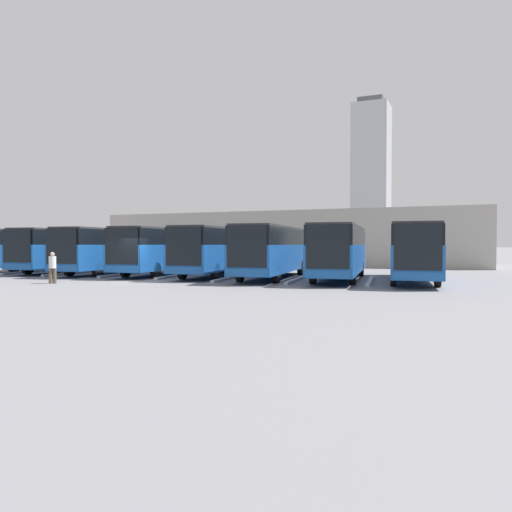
% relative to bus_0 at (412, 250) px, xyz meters
% --- Properties ---
extents(ground_plane, '(600.00, 600.00, 0.00)m').
position_rel_bus_0_xyz_m(ground_plane, '(14.75, 6.20, -1.82)').
color(ground_plane, slate).
extents(bus_0, '(4.10, 12.38, 3.27)m').
position_rel_bus_0_xyz_m(bus_0, '(0.00, 0.00, 0.00)').
color(bus_0, '#19519E').
rests_on(bus_0, ground_plane).
extents(curb_divider_0, '(1.17, 6.68, 0.15)m').
position_rel_bus_0_xyz_m(curb_divider_0, '(2.11, 1.80, -1.75)').
color(curb_divider_0, '#B2B2AD').
rests_on(curb_divider_0, ground_plane).
extents(bus_1, '(4.10, 12.38, 3.27)m').
position_rel_bus_0_xyz_m(bus_1, '(4.21, 0.30, 0.00)').
color(bus_1, '#19519E').
rests_on(bus_1, ground_plane).
extents(curb_divider_1, '(1.17, 6.68, 0.15)m').
position_rel_bus_0_xyz_m(curb_divider_1, '(6.32, 2.10, -1.75)').
color(curb_divider_1, '#B2B2AD').
rests_on(curb_divider_1, ground_plane).
extents(bus_2, '(4.10, 12.38, 3.27)m').
position_rel_bus_0_xyz_m(bus_2, '(8.43, 0.66, 0.00)').
color(bus_2, '#19519E').
rests_on(bus_2, ground_plane).
extents(curb_divider_2, '(1.17, 6.68, 0.15)m').
position_rel_bus_0_xyz_m(curb_divider_2, '(10.54, 2.45, -1.75)').
color(curb_divider_2, '#B2B2AD').
rests_on(curb_divider_2, ground_plane).
extents(bus_3, '(4.10, 12.38, 3.27)m').
position_rel_bus_0_xyz_m(bus_3, '(12.64, -0.01, 0.00)').
color(bus_3, '#19519E').
rests_on(bus_3, ground_plane).
extents(curb_divider_3, '(1.17, 6.68, 0.15)m').
position_rel_bus_0_xyz_m(curb_divider_3, '(14.75, 1.79, -1.75)').
color(curb_divider_3, '#B2B2AD').
rests_on(curb_divider_3, ground_plane).
extents(bus_4, '(4.10, 12.38, 3.27)m').
position_rel_bus_0_xyz_m(bus_4, '(16.86, 0.09, 0.00)').
color(bus_4, '#19519E').
rests_on(bus_4, ground_plane).
extents(curb_divider_4, '(1.17, 6.68, 0.15)m').
position_rel_bus_0_xyz_m(curb_divider_4, '(18.97, 1.89, -1.75)').
color(curb_divider_4, '#B2B2AD').
rests_on(curb_divider_4, ground_plane).
extents(bus_5, '(4.10, 12.38, 3.27)m').
position_rel_bus_0_xyz_m(bus_5, '(21.07, 0.58, 0.00)').
color(bus_5, '#19519E').
rests_on(bus_5, ground_plane).
extents(curb_divider_5, '(1.17, 6.68, 0.15)m').
position_rel_bus_0_xyz_m(curb_divider_5, '(23.18, 2.38, -1.75)').
color(curb_divider_5, '#B2B2AD').
rests_on(curb_divider_5, ground_plane).
extents(bus_6, '(4.10, 12.38, 3.27)m').
position_rel_bus_0_xyz_m(bus_6, '(25.29, 0.21, 0.00)').
color(bus_6, '#19519E').
rests_on(bus_6, ground_plane).
extents(curb_divider_6, '(1.17, 6.68, 0.15)m').
position_rel_bus_0_xyz_m(curb_divider_6, '(27.40, 2.00, -1.75)').
color(curb_divider_6, '#B2B2AD').
rests_on(curb_divider_6, ground_plane).
extents(bus_7, '(4.10, 12.38, 3.27)m').
position_rel_bus_0_xyz_m(bus_7, '(29.50, -0.13, 0.00)').
color(bus_7, '#19519E').
rests_on(bus_7, ground_plane).
extents(pedestrian, '(0.54, 0.54, 1.73)m').
position_rel_bus_0_xyz_m(pedestrian, '(18.02, 9.46, -0.89)').
color(pedestrian, brown).
rests_on(pedestrian, ground_plane).
extents(station_building, '(39.73, 15.88, 5.45)m').
position_rel_bus_0_xyz_m(station_building, '(14.75, -21.97, 0.92)').
color(station_building, '#A8A399').
rests_on(station_building, ground_plane).
extents(office_tower, '(14.07, 14.07, 60.57)m').
position_rel_bus_0_xyz_m(office_tower, '(33.75, -174.29, 27.86)').
color(office_tower, '#ADB2B7').
rests_on(office_tower, ground_plane).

